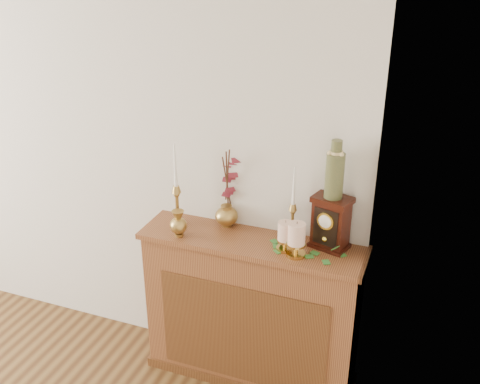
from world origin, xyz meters
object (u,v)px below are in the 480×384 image
at_px(bud_vase, 178,224).
at_px(ceramic_vase, 335,172).
at_px(candlestick_left, 177,199).
at_px(candlestick_center, 293,216).
at_px(ginger_jar, 230,189).
at_px(mantel_clock, 331,223).

relative_size(bud_vase, ceramic_vase, 0.50).
distance_m(candlestick_left, bud_vase, 0.16).
distance_m(candlestick_center, ceramic_vase, 0.36).
bearing_deg(ginger_jar, mantel_clock, -5.87).
height_order(candlestick_center, ceramic_vase, ceramic_vase).
height_order(candlestick_center, bud_vase, candlestick_center).
bearing_deg(ginger_jar, ceramic_vase, -5.62).
bearing_deg(ceramic_vase, ginger_jar, 174.38).
bearing_deg(ginger_jar, bud_vase, -131.17).
relative_size(candlestick_center, ceramic_vase, 1.36).
distance_m(candlestick_left, ginger_jar, 0.30).
bearing_deg(bud_vase, candlestick_left, 118.46).
bearing_deg(candlestick_center, bud_vase, -161.14).
relative_size(ginger_jar, ceramic_vase, 1.57).
relative_size(candlestick_center, bud_vase, 2.72).
relative_size(candlestick_left, ginger_jar, 1.02).
bearing_deg(candlestick_center, ceramic_vase, -5.50).
height_order(candlestick_left, mantel_clock, candlestick_left).
xyz_separation_m(bud_vase, mantel_clock, (0.79, 0.18, 0.07)).
distance_m(candlestick_center, bud_vase, 0.62).
bearing_deg(ginger_jar, candlestick_center, -5.69).
distance_m(bud_vase, mantel_clock, 0.81).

